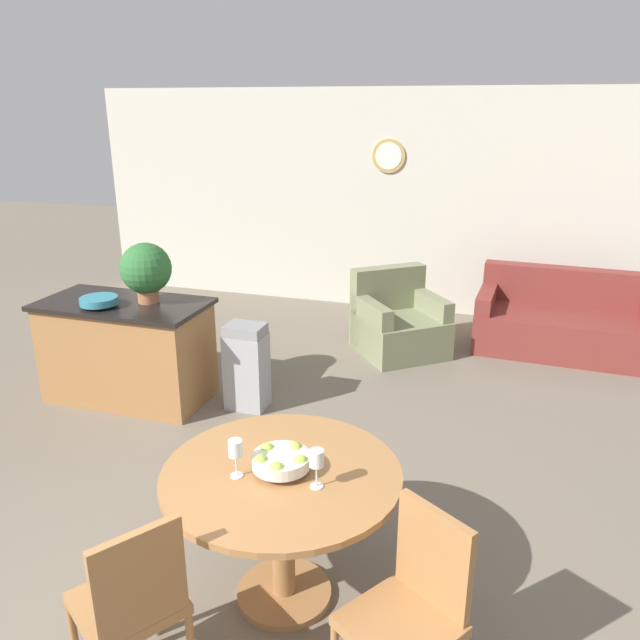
# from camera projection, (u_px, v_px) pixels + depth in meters

# --- Properties ---
(wall_back) EXTENTS (8.00, 0.09, 2.70)m
(wall_back) POSITION_uv_depth(u_px,v_px,m) (395.00, 202.00, 7.69)
(wall_back) COLOR beige
(wall_back) RESTS_ON ground_plane
(dining_table) EXTENTS (1.21, 1.21, 0.78)m
(dining_table) POSITION_uv_depth(u_px,v_px,m) (282.00, 501.00, 3.16)
(dining_table) COLOR #9E6B3D
(dining_table) RESTS_ON ground_plane
(dining_chair_near_left) EXTENTS (0.58, 0.58, 0.93)m
(dining_chair_near_left) POSITION_uv_depth(u_px,v_px,m) (132.00, 600.00, 2.64)
(dining_chair_near_left) COLOR #9E6B3D
(dining_chair_near_left) RESTS_ON ground_plane
(dining_chair_near_right) EXTENTS (0.58, 0.58, 0.93)m
(dining_chair_near_right) POSITION_uv_depth(u_px,v_px,m) (413.00, 604.00, 2.62)
(dining_chair_near_right) COLOR #9E6B3D
(dining_chair_near_right) RESTS_ON ground_plane
(fruit_bowl) EXTENTS (0.29, 0.29, 0.11)m
(fruit_bowl) POSITION_uv_depth(u_px,v_px,m) (281.00, 460.00, 3.08)
(fruit_bowl) COLOR silver
(fruit_bowl) RESTS_ON dining_table
(wine_glass_left) EXTENTS (0.07, 0.07, 0.20)m
(wine_glass_left) POSITION_uv_depth(u_px,v_px,m) (236.00, 450.00, 3.01)
(wine_glass_left) COLOR silver
(wine_glass_left) RESTS_ON dining_table
(wine_glass_right) EXTENTS (0.07, 0.07, 0.20)m
(wine_glass_right) POSITION_uv_depth(u_px,v_px,m) (317.00, 460.00, 2.93)
(wine_glass_right) COLOR silver
(wine_glass_right) RESTS_ON dining_table
(kitchen_island) EXTENTS (1.45, 0.74, 0.90)m
(kitchen_island) POSITION_uv_depth(u_px,v_px,m) (128.00, 350.00, 5.49)
(kitchen_island) COLOR #9E6B3D
(kitchen_island) RESTS_ON ground_plane
(teal_bowl) EXTENTS (0.31, 0.31, 0.08)m
(teal_bowl) POSITION_uv_depth(u_px,v_px,m) (99.00, 301.00, 5.20)
(teal_bowl) COLOR teal
(teal_bowl) RESTS_ON kitchen_island
(potted_plant) EXTENTS (0.43, 0.43, 0.51)m
(potted_plant) POSITION_uv_depth(u_px,v_px,m) (146.00, 270.00, 5.25)
(potted_plant) COLOR #A36642
(potted_plant) RESTS_ON kitchen_island
(trash_bin) EXTENTS (0.34, 0.27, 0.76)m
(trash_bin) POSITION_uv_depth(u_px,v_px,m) (247.00, 367.00, 5.33)
(trash_bin) COLOR #9E9EA3
(trash_bin) RESTS_ON ground_plane
(couch) EXTENTS (1.81, 1.04, 0.82)m
(couch) POSITION_uv_depth(u_px,v_px,m) (563.00, 324.00, 6.64)
(couch) COLOR maroon
(couch) RESTS_ON ground_plane
(armchair) EXTENTS (1.14, 1.14, 0.87)m
(armchair) POSITION_uv_depth(u_px,v_px,m) (398.00, 325.00, 6.58)
(armchair) COLOR #7A7F5B
(armchair) RESTS_ON ground_plane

